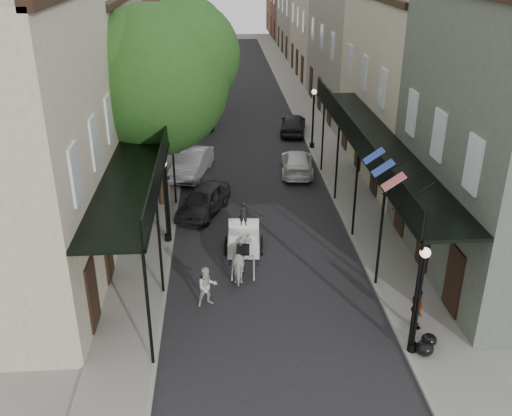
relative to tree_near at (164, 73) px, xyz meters
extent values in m
plane|color=gray|center=(4.20, -10.18, -6.49)|extent=(140.00, 140.00, 0.00)
cube|color=black|center=(4.20, 9.82, -6.48)|extent=(8.00, 90.00, 0.01)
cube|color=gray|center=(-0.80, 9.82, -6.43)|extent=(2.20, 90.00, 0.12)
cube|color=gray|center=(9.20, 9.82, -6.43)|extent=(2.20, 90.00, 0.12)
cube|color=#C0B79A|center=(-4.40, 19.82, -1.24)|extent=(5.00, 80.00, 10.50)
cube|color=gray|center=(12.80, 19.82, -1.24)|extent=(5.00, 80.00, 10.50)
cube|color=black|center=(-0.80, -3.18, -2.49)|extent=(2.20, 18.00, 0.12)
cube|color=black|center=(0.25, -3.18, -1.99)|extent=(0.06, 18.00, 1.00)
cylinder|color=black|center=(0.20, -12.18, -4.37)|extent=(0.10, 0.10, 4.00)
cylinder|color=black|center=(0.20, -4.18, -4.37)|extent=(0.10, 0.10, 4.00)
cylinder|color=black|center=(0.20, 3.82, -4.37)|extent=(0.10, 0.10, 4.00)
cube|color=black|center=(9.20, -3.18, -2.49)|extent=(2.20, 18.00, 0.12)
cube|color=black|center=(8.15, -3.18, -1.99)|extent=(0.06, 18.00, 1.00)
cylinder|color=black|center=(8.20, -12.18, -4.37)|extent=(0.10, 0.10, 4.00)
cylinder|color=black|center=(8.20, -4.18, -4.37)|extent=(0.10, 0.10, 4.00)
cylinder|color=black|center=(8.20, 3.82, -4.37)|extent=(0.10, 0.10, 4.00)
cylinder|color=#382619|center=(-0.40, -0.18, -3.57)|extent=(0.44, 0.44, 5.60)
sphere|color=#1F4415|center=(-0.40, -0.18, -0.29)|extent=(6.80, 6.80, 6.80)
sphere|color=#1F4415|center=(0.96, 0.42, 0.71)|extent=(5.10, 5.10, 5.10)
cylinder|color=#382619|center=(-0.40, 13.82, -3.85)|extent=(0.44, 0.44, 5.04)
sphere|color=#1F4415|center=(-0.40, 13.82, -0.91)|extent=(6.00, 6.00, 6.00)
sphere|color=#1F4415|center=(0.80, 14.42, -0.01)|extent=(4.50, 4.50, 4.50)
cylinder|color=black|center=(8.30, -12.18, -6.22)|extent=(0.28, 0.28, 0.30)
cylinder|color=black|center=(8.30, -12.18, -4.67)|extent=(0.12, 0.12, 3.40)
sphere|color=white|center=(8.30, -12.18, -2.82)|extent=(0.32, 0.32, 0.32)
cylinder|color=black|center=(0.10, -4.18, -6.22)|extent=(0.28, 0.28, 0.30)
cylinder|color=black|center=(0.10, -4.18, -4.67)|extent=(0.12, 0.12, 3.40)
sphere|color=white|center=(0.10, -4.18, -2.82)|extent=(0.32, 0.32, 0.32)
cylinder|color=black|center=(8.30, 7.82, -6.22)|extent=(0.28, 0.28, 0.30)
cylinder|color=black|center=(8.30, 7.82, -4.67)|extent=(0.12, 0.12, 3.40)
sphere|color=white|center=(8.30, 7.82, -2.82)|extent=(0.32, 0.32, 0.32)
imported|color=silver|center=(3.21, -7.18, -5.72)|extent=(0.93, 1.85, 1.53)
torus|color=black|center=(2.61, -4.46, -5.91)|extent=(0.15, 1.20, 1.19)
torus|color=black|center=(4.13, -4.55, -5.91)|extent=(0.15, 1.20, 1.19)
torus|color=black|center=(2.72, -5.76, -6.19)|extent=(0.10, 0.62, 0.62)
torus|color=black|center=(3.87, -5.83, -6.19)|extent=(0.10, 0.62, 0.62)
cube|color=silver|center=(3.36, -4.69, -5.52)|extent=(1.39, 1.74, 0.65)
cube|color=silver|center=(3.30, -5.66, -5.05)|extent=(1.14, 0.57, 0.11)
cube|color=silver|center=(3.29, -5.89, -4.78)|extent=(1.11, 0.16, 0.46)
imported|color=black|center=(3.30, -5.66, -4.48)|extent=(0.39, 0.27, 1.04)
imported|color=beige|center=(1.85, -9.00, -5.73)|extent=(0.89, 0.79, 1.53)
imported|color=gray|center=(-1.50, 5.91, -5.52)|extent=(1.25, 1.00, 1.69)
imported|color=gray|center=(8.78, -10.99, -5.62)|extent=(0.38, 0.88, 1.50)
imported|color=black|center=(1.60, -1.24, -5.82)|extent=(2.98, 4.25, 1.34)
imported|color=gray|center=(0.86, 3.82, -5.77)|extent=(2.52, 4.57, 1.43)
imported|color=black|center=(0.60, 13.82, -5.72)|extent=(3.41, 5.87, 1.54)
imported|color=white|center=(6.80, 3.82, -5.87)|extent=(2.20, 4.45, 1.24)
imported|color=black|center=(7.53, 11.25, -5.80)|extent=(2.29, 4.26, 1.38)
ellipsoid|color=black|center=(8.63, -12.38, -6.13)|extent=(0.57, 0.57, 0.48)
ellipsoid|color=black|center=(8.93, -11.93, -6.17)|extent=(0.49, 0.49, 0.40)
camera|label=1|loc=(2.40, -26.26, 5.29)|focal=40.00mm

